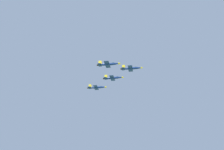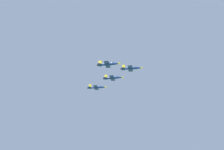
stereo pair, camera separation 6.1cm
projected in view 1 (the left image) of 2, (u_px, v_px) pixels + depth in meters
jet_lead at (131, 68)px, 218.41m from camera, size 14.27×11.87×3.47m
jet_left_wingman at (113, 78)px, 231.20m from camera, size 14.37×11.44×3.44m
jet_right_wingman at (108, 64)px, 207.93m from camera, size 14.77×11.83×3.54m
jet_left_outer at (97, 87)px, 243.61m from camera, size 13.98×11.71×3.40m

